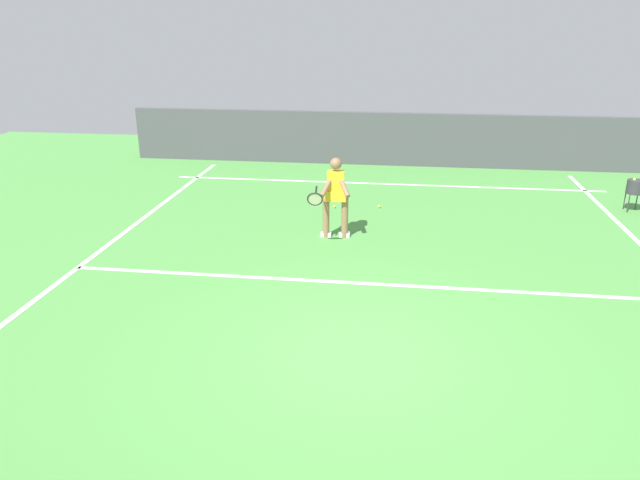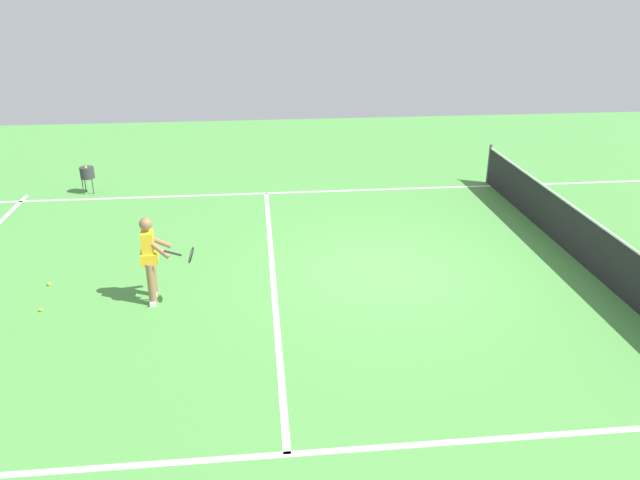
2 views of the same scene
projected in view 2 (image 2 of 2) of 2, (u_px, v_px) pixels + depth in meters
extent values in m
plane|color=#4C9342|center=(383.00, 270.00, 12.25)|extent=(28.29, 28.29, 0.00)
cube|color=white|center=(273.00, 275.00, 12.05)|extent=(9.86, 0.10, 0.01)
cube|color=white|center=(347.00, 191.00, 16.77)|extent=(0.10, 19.76, 0.01)
cube|color=white|center=(462.00, 441.00, 7.73)|extent=(0.10, 19.76, 0.01)
cylinder|color=#4C4C51|center=(489.00, 164.00, 17.22)|extent=(0.08, 0.08, 1.08)
cube|color=#232326|center=(582.00, 239.00, 12.45)|extent=(10.38, 0.02, 0.96)
cube|color=white|center=(586.00, 215.00, 12.26)|extent=(10.38, 0.02, 0.04)
cylinder|color=#8C6647|center=(153.00, 275.00, 11.14)|extent=(0.13, 0.13, 0.78)
cylinder|color=#8C6647|center=(151.00, 284.00, 10.81)|extent=(0.13, 0.13, 0.78)
cube|color=white|center=(155.00, 293.00, 11.28)|extent=(0.20, 0.10, 0.08)
cube|color=white|center=(153.00, 302.00, 10.95)|extent=(0.20, 0.10, 0.08)
cube|color=gold|center=(148.00, 246.00, 10.73)|extent=(0.33, 0.22, 0.52)
cube|color=gold|center=(149.00, 256.00, 10.80)|extent=(0.42, 0.31, 0.20)
sphere|color=#8C6647|center=(146.00, 224.00, 10.57)|extent=(0.22, 0.22, 0.22)
cylinder|color=#8C6647|center=(158.00, 241.00, 10.88)|extent=(0.31, 0.46, 0.37)
cylinder|color=#8C6647|center=(157.00, 248.00, 10.61)|extent=(0.25, 0.48, 0.37)
cylinder|color=black|center=(173.00, 253.00, 10.49)|extent=(0.06, 0.30, 0.14)
torus|color=black|center=(191.00, 255.00, 10.56)|extent=(0.29, 0.14, 0.28)
cylinder|color=beige|center=(191.00, 255.00, 10.56)|extent=(0.25, 0.11, 0.23)
sphere|color=#D1E533|center=(49.00, 284.00, 11.62)|extent=(0.07, 0.07, 0.07)
sphere|color=#D1E533|center=(41.00, 310.00, 10.73)|extent=(0.07, 0.07, 0.07)
cylinder|color=#333338|center=(87.00, 173.00, 16.41)|extent=(0.36, 0.36, 0.30)
cylinder|color=#333338|center=(93.00, 187.00, 16.44)|extent=(0.02, 0.02, 0.40)
cylinder|color=#333338|center=(85.00, 184.00, 16.65)|extent=(0.02, 0.02, 0.40)
cylinder|color=#333338|center=(83.00, 187.00, 16.42)|extent=(0.02, 0.02, 0.40)
sphere|color=#D1E533|center=(86.00, 167.00, 16.30)|extent=(0.07, 0.07, 0.07)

